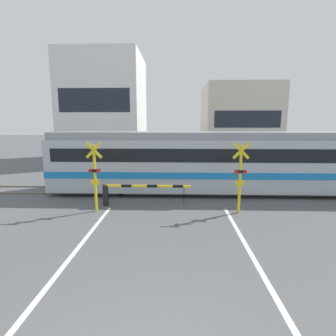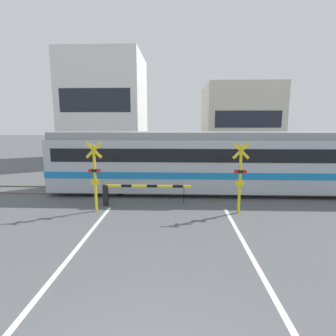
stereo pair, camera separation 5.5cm
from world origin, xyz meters
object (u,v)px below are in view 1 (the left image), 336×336
crossing_barrier_near (129,190)px  crossing_barrier_far (196,168)px  commuter_train (233,160)px  pedestrian (165,160)px  crossing_signal_left (95,174)px  crossing_signal_right (240,175)px

crossing_barrier_near → crossing_barrier_far: (3.35, 5.85, 0.00)m
commuter_train → pedestrian: size_ratio=11.03×
crossing_barrier_near → pedestrian: (1.21, 7.87, 0.28)m
commuter_train → crossing_signal_left: size_ratio=6.53×
crossing_signal_right → pedestrian: crossing_signal_right is taller
crossing_barrier_far → crossing_signal_right: 6.76m
commuter_train → crossing_barrier_near: (-5.03, -2.55, -0.99)m
crossing_signal_left → pedestrian: 8.97m
crossing_signal_right → pedestrian: 9.27m
crossing_barrier_far → crossing_signal_right: size_ratio=1.33×
pedestrian → crossing_signal_left: bearing=-106.0°
crossing_barrier_far → crossing_signal_left: crossing_signal_left is taller
crossing_barrier_far → crossing_signal_left: 8.08m
commuter_train → pedestrian: 6.59m
crossing_signal_left → crossing_signal_right: (5.86, 0.00, 0.00)m
crossing_signal_right → pedestrian: (-3.40, 8.61, -0.60)m
crossing_barrier_far → crossing_barrier_near: bearing=-119.8°
crossing_barrier_near → crossing_signal_right: 4.74m
pedestrian → crossing_barrier_near: bearing=-98.7°
crossing_signal_left → crossing_signal_right: 5.86m
crossing_signal_left → crossing_signal_right: same height
crossing_barrier_near → crossing_signal_left: crossing_signal_left is taller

